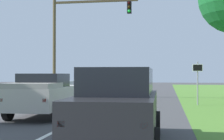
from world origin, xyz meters
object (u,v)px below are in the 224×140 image
object	(u,v)px
traffic_light	(75,31)
keep_moving_sign	(198,77)
pickup_truck_lead	(45,94)
red_suv_near	(118,104)
crossing_suv_far	(48,84)

from	to	relation	value
traffic_light	keep_moving_sign	size ratio (longest dim) A/B	3.11
pickup_truck_lead	traffic_light	distance (m)	11.82
red_suv_near	keep_moving_sign	size ratio (longest dim) A/B	1.92
pickup_truck_lead	keep_moving_sign	world-z (taller)	keep_moving_sign
crossing_suv_far	keep_moving_sign	bearing A→B (deg)	-30.18
pickup_truck_lead	red_suv_near	bearing A→B (deg)	-52.39
keep_moving_sign	crossing_suv_far	bearing A→B (deg)	149.82
traffic_light	crossing_suv_far	size ratio (longest dim) A/B	1.83
crossing_suv_far	traffic_light	bearing A→B (deg)	-37.87
pickup_truck_lead	keep_moving_sign	xyz separation A→B (m)	(7.00, 6.38, 0.67)
red_suv_near	keep_moving_sign	world-z (taller)	keep_moving_sign
pickup_truck_lead	crossing_suv_far	bearing A→B (deg)	109.98
traffic_light	keep_moving_sign	bearing A→B (deg)	-27.20
red_suv_near	traffic_light	bearing A→B (deg)	109.77
pickup_truck_lead	keep_moving_sign	bearing A→B (deg)	42.32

